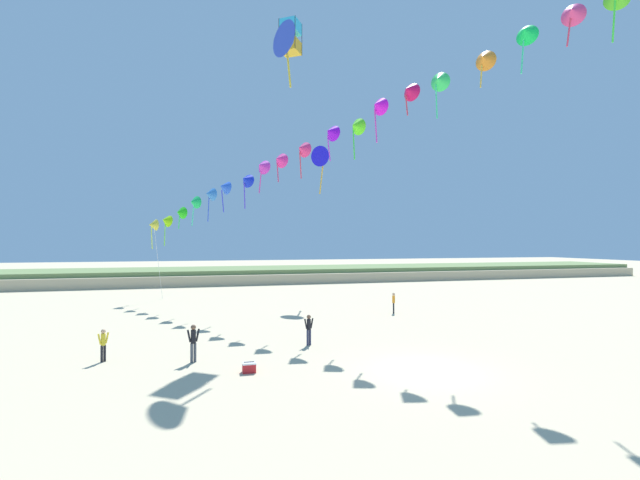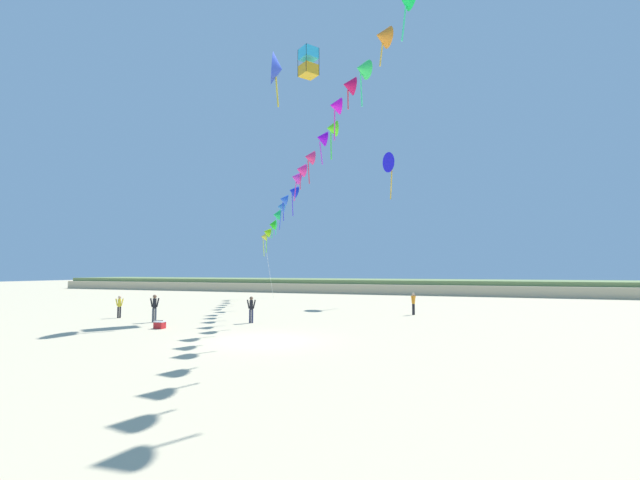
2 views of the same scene
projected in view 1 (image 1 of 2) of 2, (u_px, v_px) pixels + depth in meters
The scene contains 11 objects.
ground_plane at pixel (426, 371), 18.48m from camera, with size 240.00×240.00×0.00m, color beige.
dune_ridge at pixel (271, 274), 62.61m from camera, with size 120.00×13.50×1.91m.
person_near_left at pixel (103, 343), 19.87m from camera, with size 0.47×0.38×1.52m.
person_near_right at pixel (394, 301), 33.52m from camera, with size 0.32×0.54×1.61m.
person_mid_center at pixel (309, 328), 23.07m from camera, with size 0.57×0.25×1.65m.
person_far_left at pixel (193, 341), 19.78m from camera, with size 0.60×0.28×1.75m.
kite_banner_string at pixel (327, 136), 28.99m from camera, with size 26.75×33.53×19.07m.
large_kite_low_lead at pixel (322, 157), 41.87m from camera, with size 2.02×1.99×4.71m.
large_kite_mid_trail at pixel (289, 41), 27.07m from camera, with size 1.85×2.49×4.14m.
large_kite_high_solo at pixel (290, 37), 31.23m from camera, with size 1.81×1.81×2.35m.
beach_cooler at pixel (249, 367), 18.24m from camera, with size 0.58×0.41×0.46m.
Camera 1 is at (-9.23, -16.70, 5.54)m, focal length 24.00 mm.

